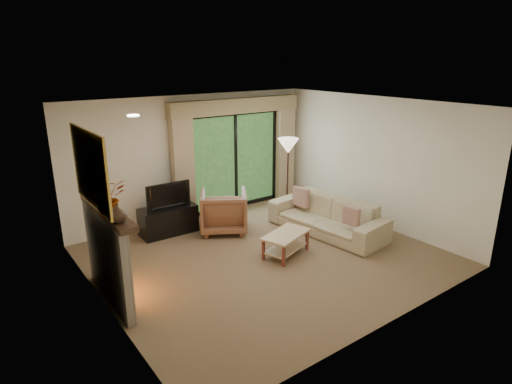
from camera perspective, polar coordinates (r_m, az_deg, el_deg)
floor at (r=7.54m, az=1.36°, el=-8.55°), size 5.50×5.50×0.00m
ceiling at (r=6.81m, az=1.52°, el=11.49°), size 5.50×5.50×0.00m
wall_back at (r=9.11m, az=-8.23°, el=4.58°), size 5.00×0.00×5.00m
wall_front at (r=5.42m, az=17.84°, el=-5.21°), size 5.00×0.00×5.00m
wall_left at (r=5.89m, az=-20.31°, el=-3.64°), size 0.00×5.00×5.00m
wall_right at (r=8.96m, az=15.54°, el=3.90°), size 0.00×5.00×5.00m
fireplace at (r=6.33m, az=-19.20°, el=-8.08°), size 0.24×1.70×1.37m
mirror at (r=5.90m, az=-21.21°, el=2.92°), size 0.07×1.45×1.02m
sliding_door at (r=9.61m, az=-2.78°, el=4.20°), size 2.26×0.10×2.16m
curtain_left at (r=8.84m, az=-9.71°, el=3.44°), size 0.45×0.18×2.35m
curtain_right at (r=10.29m, az=3.86°, el=5.65°), size 0.45×0.18×2.35m
cornice at (r=9.33m, az=-2.58°, el=11.40°), size 3.20×0.24×0.32m
media_console at (r=8.55m, az=-11.61°, el=-3.70°), size 1.10×0.51×0.54m
tv at (r=8.37m, az=-11.83°, el=-0.34°), size 0.88×0.13×0.51m
armchair at (r=8.47m, az=-4.34°, el=-2.54°), size 1.23×1.24×0.83m
sofa at (r=8.50m, az=9.43°, el=-3.19°), size 1.20×2.45×0.69m
pillow_near at (r=7.94m, az=12.59°, el=-3.18°), size 0.13×0.34×0.33m
pillow_far at (r=8.82m, az=6.01°, el=-0.66°), size 0.15×0.39×0.38m
coffee_table at (r=7.53m, az=4.00°, el=-6.95°), size 1.01×0.75×0.41m
floor_lamp at (r=9.33m, az=4.22°, el=2.08°), size 0.52×0.52×1.67m
vase at (r=5.52m, az=-17.99°, el=-2.72°), size 0.26×0.26×0.24m
branches at (r=5.76m, az=-19.09°, el=-0.74°), size 0.48×0.43×0.47m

